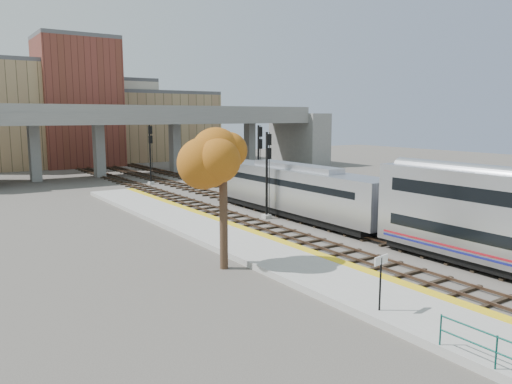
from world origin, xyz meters
TOP-DOWN VIEW (x-y plane):
  - ground at (0.00, 0.00)m, footprint 160.00×160.00m
  - platform at (-7.25, 0.00)m, footprint 4.50×60.00m
  - yellow_strip at (-5.35, 0.00)m, footprint 0.70×60.00m
  - tracks at (0.93, 12.50)m, footprint 10.70×95.00m
  - overpass at (4.92, 45.00)m, footprint 54.00×12.00m
  - buildings_far at (1.26, 66.57)m, footprint 43.00×21.00m
  - parking_lot at (14.00, 28.00)m, footprint 14.00×18.00m
  - locomotive at (1.00, 9.14)m, footprint 3.02×19.05m
  - signal_mast_near at (-1.10, 10.13)m, footprint 0.60×0.64m
  - signal_mast_mid at (3.00, 17.36)m, footprint 0.60×0.64m
  - signal_mast_far at (-1.10, 34.27)m, footprint 0.60×0.64m
  - station_sign at (-8.78, -8.70)m, footprint 0.90×0.20m
  - tree at (-10.63, 0.61)m, footprint 3.60×3.60m
  - car_a at (12.37, 24.23)m, footprint 2.67×4.16m
  - car_b at (13.16, 25.97)m, footprint 2.36×3.44m
  - car_c at (17.62, 28.65)m, footprint 1.94×4.43m

SIDE VIEW (x-z plane):
  - ground at x=0.00m, z-range 0.00..0.00m
  - parking_lot at x=14.00m, z-range 0.00..0.04m
  - tracks at x=0.93m, z-range -0.05..0.20m
  - platform at x=-7.25m, z-range 0.00..0.35m
  - yellow_strip at x=-5.35m, z-range 0.35..0.36m
  - car_b at x=13.16m, z-range 0.04..1.11m
  - car_c at x=17.62m, z-range 0.04..1.31m
  - car_a at x=12.37m, z-range 0.04..1.36m
  - station_sign at x=-8.78m, z-range 0.84..3.12m
  - locomotive at x=1.00m, z-range 0.23..4.33m
  - signal_mast_near at x=-1.10m, z-range -0.06..6.82m
  - signal_mast_far at x=-1.10m, z-range -0.02..7.04m
  - signal_mast_mid at x=3.00m, z-range 0.01..7.26m
  - tree at x=-10.63m, z-range 1.88..9.65m
  - overpass at x=4.92m, z-range 1.06..10.56m
  - buildings_far at x=1.26m, z-range -2.42..18.18m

